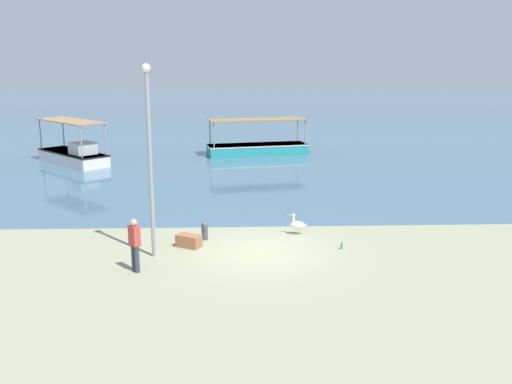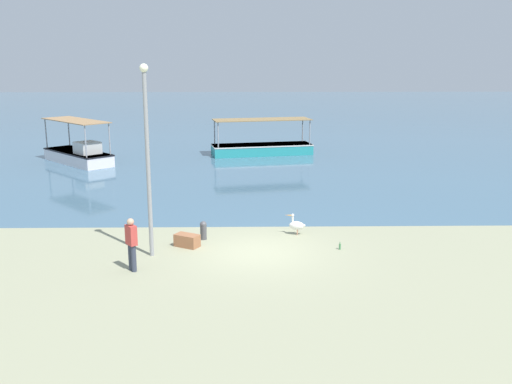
{
  "view_description": "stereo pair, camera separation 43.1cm",
  "coord_description": "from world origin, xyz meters",
  "px_view_note": "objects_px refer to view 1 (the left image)",
  "views": [
    {
      "loc": [
        -0.83,
        -18.39,
        6.46
      ],
      "look_at": [
        0.01,
        4.1,
        1.14
      ],
      "focal_mm": 40.0,
      "sensor_mm": 36.0,
      "label": 1
    },
    {
      "loc": [
        -0.39,
        -18.4,
        6.46
      ],
      "look_at": [
        0.01,
        4.1,
        1.14
      ],
      "focal_mm": 40.0,
      "sensor_mm": 36.0,
      "label": 2
    }
  ],
  "objects_px": {
    "fishing_boat_far_left": "(74,154)",
    "glass_bottle": "(342,246)",
    "cargo_crate": "(189,241)",
    "pelican": "(298,225)",
    "lamp_post": "(150,152)",
    "fisherman_standing": "(135,244)",
    "mooring_bollard": "(205,230)",
    "fishing_boat_far_right": "(257,147)"
  },
  "relations": [
    {
      "from": "fishing_boat_far_left",
      "to": "glass_bottle",
      "type": "relative_size",
      "value": 19.9
    },
    {
      "from": "cargo_crate",
      "to": "glass_bottle",
      "type": "height_order",
      "value": "cargo_crate"
    },
    {
      "from": "pelican",
      "to": "lamp_post",
      "type": "height_order",
      "value": "lamp_post"
    },
    {
      "from": "pelican",
      "to": "lamp_post",
      "type": "distance_m",
      "value": 6.34
    },
    {
      "from": "fishing_boat_far_left",
      "to": "cargo_crate",
      "type": "height_order",
      "value": "fishing_boat_far_left"
    },
    {
      "from": "fishing_boat_far_left",
      "to": "cargo_crate",
      "type": "distance_m",
      "value": 18.33
    },
    {
      "from": "lamp_post",
      "to": "glass_bottle",
      "type": "bearing_deg",
      "value": 4.44
    },
    {
      "from": "fisherman_standing",
      "to": "glass_bottle",
      "type": "bearing_deg",
      "value": 15.63
    },
    {
      "from": "mooring_bollard",
      "to": "glass_bottle",
      "type": "distance_m",
      "value": 4.95
    },
    {
      "from": "glass_bottle",
      "to": "pelican",
      "type": "bearing_deg",
      "value": 128.28
    },
    {
      "from": "lamp_post",
      "to": "mooring_bollard",
      "type": "distance_m",
      "value": 3.92
    },
    {
      "from": "pelican",
      "to": "fisherman_standing",
      "type": "distance_m",
      "value": 6.53
    },
    {
      "from": "lamp_post",
      "to": "fisherman_standing",
      "type": "height_order",
      "value": "lamp_post"
    },
    {
      "from": "fishing_boat_far_left",
      "to": "pelican",
      "type": "distance_m",
      "value": 19.42
    },
    {
      "from": "fishing_boat_far_left",
      "to": "cargo_crate",
      "type": "relative_size",
      "value": 6.33
    },
    {
      "from": "cargo_crate",
      "to": "fisherman_standing",
      "type": "bearing_deg",
      "value": -122.32
    },
    {
      "from": "fishing_boat_far_left",
      "to": "pelican",
      "type": "relative_size",
      "value": 6.72
    },
    {
      "from": "fishing_boat_far_right",
      "to": "fishing_boat_far_left",
      "type": "xyz_separation_m",
      "value": [
        -11.53,
        -3.12,
        0.1
      ]
    },
    {
      "from": "fishing_boat_far_left",
      "to": "glass_bottle",
      "type": "xyz_separation_m",
      "value": [
        13.67,
        -16.72,
        -0.51
      ]
    },
    {
      "from": "cargo_crate",
      "to": "glass_bottle",
      "type": "relative_size",
      "value": 3.14
    },
    {
      "from": "fishing_boat_far_right",
      "to": "lamp_post",
      "type": "xyz_separation_m",
      "value": [
        -4.26,
        -20.34,
        2.99
      ]
    },
    {
      "from": "fishing_boat_far_left",
      "to": "mooring_bollard",
      "type": "bearing_deg",
      "value": -60.21
    },
    {
      "from": "mooring_bollard",
      "to": "fisherman_standing",
      "type": "height_order",
      "value": "fisherman_standing"
    },
    {
      "from": "fisherman_standing",
      "to": "fishing_boat_far_left",
      "type": "bearing_deg",
      "value": 110.34
    },
    {
      "from": "pelican",
      "to": "glass_bottle",
      "type": "height_order",
      "value": "pelican"
    },
    {
      "from": "lamp_post",
      "to": "mooring_bollard",
      "type": "bearing_deg",
      "value": 46.92
    },
    {
      "from": "glass_bottle",
      "to": "mooring_bollard",
      "type": "bearing_deg",
      "value": 165.74
    },
    {
      "from": "fishing_boat_far_right",
      "to": "mooring_bollard",
      "type": "height_order",
      "value": "fishing_boat_far_right"
    },
    {
      "from": "fisherman_standing",
      "to": "cargo_crate",
      "type": "height_order",
      "value": "fisherman_standing"
    },
    {
      "from": "lamp_post",
      "to": "fisherman_standing",
      "type": "bearing_deg",
      "value": -104.86
    },
    {
      "from": "cargo_crate",
      "to": "pelican",
      "type": "bearing_deg",
      "value": 18.22
    },
    {
      "from": "fisherman_standing",
      "to": "cargo_crate",
      "type": "xyz_separation_m",
      "value": [
        1.46,
        2.31,
        -0.69
      ]
    },
    {
      "from": "cargo_crate",
      "to": "mooring_bollard",
      "type": "bearing_deg",
      "value": 57.42
    },
    {
      "from": "mooring_bollard",
      "to": "fisherman_standing",
      "type": "bearing_deg",
      "value": -122.39
    },
    {
      "from": "mooring_bollard",
      "to": "cargo_crate",
      "type": "distance_m",
      "value": 0.97
    },
    {
      "from": "mooring_bollard",
      "to": "glass_bottle",
      "type": "relative_size",
      "value": 2.53
    },
    {
      "from": "fisherman_standing",
      "to": "glass_bottle",
      "type": "relative_size",
      "value": 6.26
    },
    {
      "from": "mooring_bollard",
      "to": "glass_bottle",
      "type": "xyz_separation_m",
      "value": [
        4.79,
        -1.22,
        -0.26
      ]
    },
    {
      "from": "fishing_boat_far_right",
      "to": "fishing_boat_far_left",
      "type": "height_order",
      "value": "fishing_boat_far_left"
    },
    {
      "from": "fishing_boat_far_right",
      "to": "glass_bottle",
      "type": "relative_size",
      "value": 26.07
    },
    {
      "from": "mooring_bollard",
      "to": "cargo_crate",
      "type": "bearing_deg",
      "value": -122.58
    },
    {
      "from": "mooring_bollard",
      "to": "cargo_crate",
      "type": "height_order",
      "value": "mooring_bollard"
    }
  ]
}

